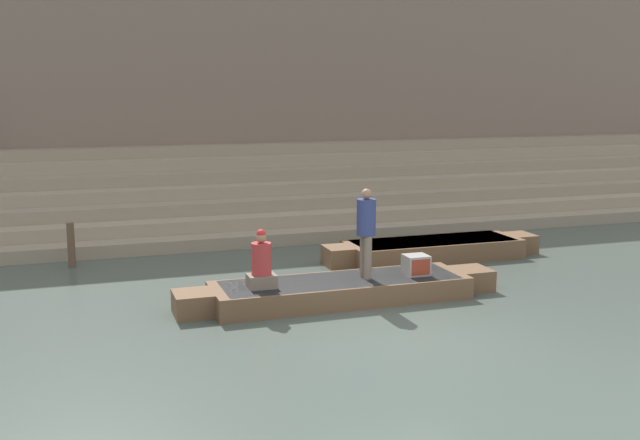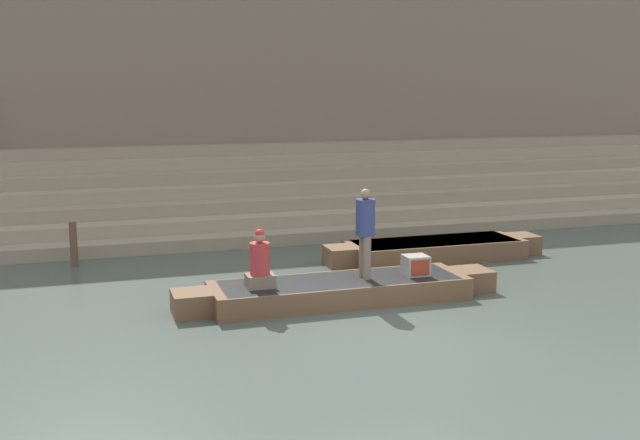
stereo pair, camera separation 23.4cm
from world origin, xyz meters
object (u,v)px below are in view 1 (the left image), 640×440
at_px(person_standing, 366,227).
at_px(rowboat_main, 341,289).
at_px(mooring_post, 71,245).
at_px(person_rowing, 261,265).
at_px(moored_boat_shore, 433,249).
at_px(tv_set, 416,265).

bearing_deg(person_standing, rowboat_main, -178.54).
bearing_deg(mooring_post, person_rowing, -54.11).
xyz_separation_m(person_standing, mooring_post, (-5.13, 4.28, -0.86)).
distance_m(moored_boat_shore, mooring_post, 8.00).
relative_size(person_standing, tv_set, 3.73).
distance_m(rowboat_main, mooring_post, 6.32).
bearing_deg(person_rowing, mooring_post, 121.35).
relative_size(tv_set, mooring_post, 0.45).
bearing_deg(rowboat_main, mooring_post, 139.96).
height_order(rowboat_main, person_rowing, person_rowing).
bearing_deg(moored_boat_shore, person_standing, -131.33).
height_order(tv_set, mooring_post, mooring_post).
bearing_deg(person_rowing, rowboat_main, -1.98).
height_order(person_standing, mooring_post, person_standing).
relative_size(rowboat_main, mooring_post, 6.19).
height_order(person_standing, moored_boat_shore, person_standing).
bearing_deg(rowboat_main, person_standing, 2.95).
bearing_deg(tv_set, rowboat_main, 176.41).
distance_m(rowboat_main, person_rowing, 1.61).
xyz_separation_m(rowboat_main, moored_boat_shore, (3.16, 2.55, 0.01)).
bearing_deg(tv_set, mooring_post, 144.55).
bearing_deg(tv_set, person_rowing, 179.62).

